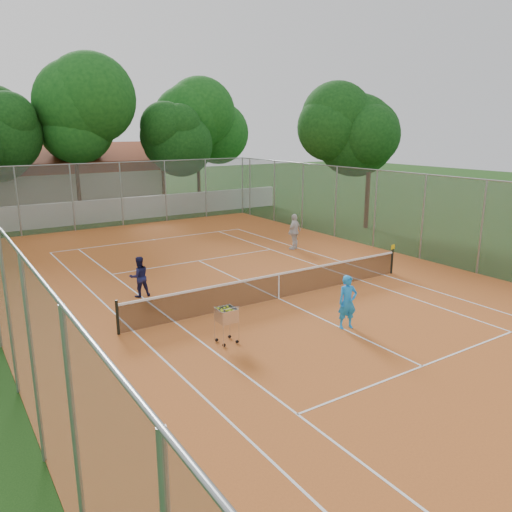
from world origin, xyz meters
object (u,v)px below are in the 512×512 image
player_near (347,302)px  player_far_right (294,232)px  player_far_left (139,277)px  ball_hopper (227,324)px  tennis_net (279,286)px  clubhouse (48,178)px

player_near → player_far_right: player_far_right is taller
player_far_left → ball_hopper: bearing=98.9°
player_far_left → tennis_net: bearing=146.3°
player_far_left → ball_hopper: 5.37m
ball_hopper → player_near: bearing=-24.2°
clubhouse → player_far_right: (7.19, -23.17, -1.27)m
clubhouse → ball_hopper: bearing=-92.8°
clubhouse → player_far_right: clubhouse is taller
player_far_right → ball_hopper: size_ratio=1.58×
player_far_right → ball_hopper: 11.93m
tennis_net → ball_hopper: 4.21m
tennis_net → clubhouse: clubhouse is taller
player_far_right → tennis_net: bearing=26.5°
tennis_net → player_near: 3.41m
player_far_left → clubhouse: bearing=-92.2°
player_near → player_far_right: 10.50m
tennis_net → player_far_left: (-4.12, 3.01, 0.27)m
clubhouse → player_near: (2.15, -32.39, -1.34)m
player_near → player_far_left: 7.69m
player_far_left → player_far_right: (9.31, 2.82, 0.15)m
player_near → player_far_left: (-4.28, 6.40, -0.09)m
clubhouse → player_near: bearing=-86.2°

